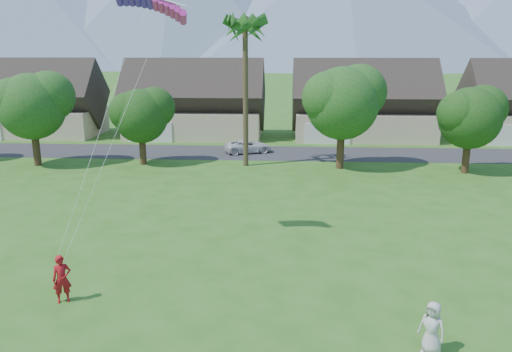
# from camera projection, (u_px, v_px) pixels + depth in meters

# --- Properties ---
(street) EXTENTS (90.00, 7.00, 0.01)m
(street) POSITION_uv_depth(u_px,v_px,m) (271.00, 153.00, 48.32)
(street) COLOR #2D2D30
(street) RESTS_ON ground
(kite_flyer) EXTENTS (0.85, 0.74, 1.95)m
(kite_flyer) POSITION_uv_depth(u_px,v_px,m) (62.00, 279.00, 19.65)
(kite_flyer) COLOR #A31218
(kite_flyer) RESTS_ON ground
(watcher) EXTENTS (1.05, 1.02, 1.82)m
(watcher) POSITION_uv_depth(u_px,v_px,m) (432.00, 328.00, 16.33)
(watcher) COLOR beige
(watcher) RESTS_ON ground
(parked_car) EXTENTS (5.02, 3.64, 1.27)m
(parked_car) POSITION_uv_depth(u_px,v_px,m) (248.00, 146.00, 48.30)
(parked_car) COLOR silver
(parked_car) RESTS_ON ground
(mountain_ridge) EXTENTS (540.00, 240.00, 70.00)m
(mountain_ridge) POSITION_uv_depth(u_px,v_px,m) (305.00, 11.00, 259.14)
(mountain_ridge) COLOR slate
(mountain_ridge) RESTS_ON ground
(houses_row) EXTENTS (72.75, 8.19, 8.86)m
(houses_row) POSITION_uv_depth(u_px,v_px,m) (278.00, 107.00, 56.15)
(houses_row) COLOR beige
(houses_row) RESTS_ON ground
(tree_row) EXTENTS (62.27, 6.67, 8.45)m
(tree_row) POSITION_uv_depth(u_px,v_px,m) (255.00, 110.00, 41.30)
(tree_row) COLOR #47301C
(tree_row) RESTS_ON ground
(fan_palm) EXTENTS (3.00, 3.00, 13.80)m
(fan_palm) POSITION_uv_depth(u_px,v_px,m) (245.00, 23.00, 40.21)
(fan_palm) COLOR #4C3D26
(fan_palm) RESTS_ON ground
(parafoil_kite) EXTENTS (3.35, 1.14, 0.50)m
(parafoil_kite) POSITION_uv_depth(u_px,v_px,m) (153.00, 2.00, 22.92)
(parafoil_kite) COLOR #4C1CD2
(parafoil_kite) RESTS_ON ground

